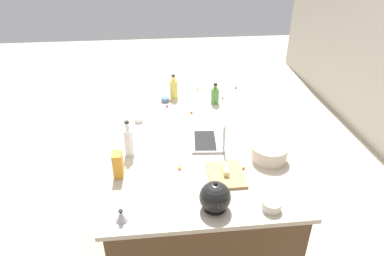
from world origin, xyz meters
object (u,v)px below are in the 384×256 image
Objects in this scene: butter_stick_left at (225,169)px; laptop at (212,137)px; bottle_oil at (174,89)px; ramekin_wide at (272,205)px; kitchen_timer at (121,216)px; kettle at (215,197)px; ramekin_medium at (139,120)px; mixing_bowl_large at (269,152)px; bottle_olive at (215,95)px; ramekin_small at (165,100)px; candy_bag at (118,165)px; cutting_board at (226,175)px; bottle_vinegar at (129,141)px.

laptop is at bearing -175.53° from butter_stick_left.
bottle_oil reaches higher than ramekin_wide.
kitchen_timer is (0.74, -0.61, -0.01)m from laptop.
ramekin_medium is at bearing -157.05° from kettle.
mixing_bowl_large is 1.11m from ramekin_medium.
mixing_bowl_large is 0.35m from butter_stick_left.
kettle is 0.33m from butter_stick_left.
bottle_olive is at bearing 168.47° from laptop.
ramekin_wide is at bearing 3.80° from bottle_olive.
ramekin_small is 1.58m from ramekin_wide.
mixing_bowl_large is 2.27× the size of butter_stick_left.
bottle_oil is at bearing -163.61° from ramekin_wide.
bottle_olive is at bearing 141.49° from candy_bag.
laptop reaches higher than cutting_board.
candy_bag is at bearing -20.25° from bottle_oil.
bottle_vinegar is at bearing -81.13° from laptop.
cutting_board is at bearing 16.64° from ramekin_small.
kettle is at bearing -7.38° from laptop.
butter_stick_left is at bearing 4.47° from laptop.
kitchen_timer reaches higher than ramekin_wide.
bottle_olive reaches higher than cutting_board.
bottle_vinegar is at bearing 178.87° from kitchen_timer.
kitchen_timer is (1.40, -0.74, -0.04)m from bottle_olive.
bottle_oil is 1.22m from candy_bag.
bottle_olive reaches higher than kitchen_timer.
mixing_bowl_large is at bearing 28.64° from bottle_oil.
cutting_board is at bearing 36.14° from ramekin_medium.
ramekin_wide is at bearing 82.57° from kettle.
ramekin_small is (-1.13, -0.34, -0.02)m from butter_stick_left.
bottle_vinegar is at bearing -21.86° from bottle_oil.
bottle_vinegar is (0.91, -0.37, 0.02)m from bottle_oil.
candy_bag reaches higher than mixing_bowl_large.
kettle is at bearing 8.85° from ramekin_small.
mixing_bowl_large is 3.35× the size of ramekin_small.
mixing_bowl_large is 3.24× the size of kitchen_timer.
kettle reaches higher than butter_stick_left.
mixing_bowl_large reaches higher than kitchen_timer.
bottle_olive is 1.05m from bottle_vinegar.
butter_stick_left is (-0.31, 0.12, -0.04)m from kettle.
ramekin_wide is at bearing 90.26° from kitchen_timer.
butter_stick_left reaches higher than ramekin_medium.
kitchen_timer is (0.65, -0.01, -0.07)m from bottle_vinegar.
bottle_oil reaches higher than kettle.
mixing_bowl_large is 1.10× the size of bottle_oil.
kettle is 0.67m from candy_bag.
bottle_vinegar is 0.79m from kettle.
butter_stick_left reaches higher than ramekin_small.
bottle_olive reaches higher than candy_bag.
cutting_board is (0.15, -0.33, -0.05)m from mixing_bowl_large.
laptop is 0.85m from bottle_oil.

